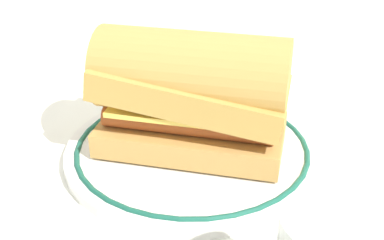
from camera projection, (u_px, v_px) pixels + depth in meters
The scene contains 3 objects.
ground_plane at pixel (216, 157), 0.57m from camera, with size 1.50×1.50×0.00m, color white.
plate at pixel (192, 150), 0.57m from camera, with size 0.27×0.27×0.01m.
sausage_sandwich at pixel (192, 92), 0.53m from camera, with size 0.20×0.11×0.13m.
Camera 1 is at (0.11, -0.47, 0.31)m, focal length 48.54 mm.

